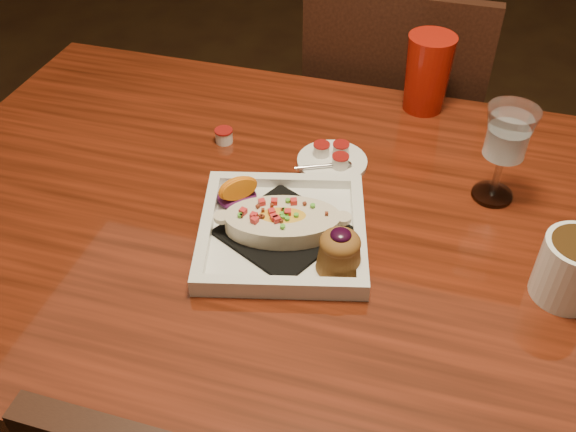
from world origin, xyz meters
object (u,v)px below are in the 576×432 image
(red_tumbler, at_px, (427,73))
(goblet, at_px, (507,138))
(table, at_px, (337,269))
(coffee_mug, at_px, (575,268))
(plate, at_px, (289,230))
(saucer, at_px, (332,160))
(chair_far, at_px, (390,137))

(red_tumbler, bearing_deg, goblet, -58.87)
(table, relative_size, coffee_mug, 11.46)
(plate, height_order, coffee_mug, coffee_mug)
(coffee_mug, bearing_deg, goblet, 135.34)
(table, distance_m, red_tumbler, 0.44)
(plate, relative_size, saucer, 2.47)
(plate, xyz_separation_m, goblet, (0.30, 0.20, 0.09))
(chair_far, height_order, coffee_mug, chair_far)
(saucer, bearing_deg, goblet, -2.45)
(coffee_mug, relative_size, saucer, 1.04)
(saucer, xyz_separation_m, red_tumbler, (0.13, 0.24, 0.07))
(table, height_order, plate, plate)
(plate, distance_m, coffee_mug, 0.41)
(coffee_mug, height_order, red_tumbler, red_tumbler)
(plate, xyz_separation_m, red_tumbler, (0.15, 0.45, 0.05))
(table, relative_size, plate, 4.84)
(goblet, bearing_deg, red_tumbler, 121.13)
(coffee_mug, xyz_separation_m, saucer, (-0.39, 0.21, -0.04))
(goblet, bearing_deg, chair_far, 115.32)
(chair_far, distance_m, plate, 0.74)
(goblet, distance_m, red_tumbler, 0.29)
(saucer, bearing_deg, coffee_mug, -27.93)
(plate, height_order, red_tumbler, red_tumbler)
(table, relative_size, red_tumbler, 9.76)
(chair_far, bearing_deg, red_tumbler, 108.52)
(coffee_mug, bearing_deg, chair_far, 132.30)
(table, bearing_deg, chair_far, 90.00)
(red_tumbler, bearing_deg, plate, -108.20)
(coffee_mug, bearing_deg, plate, -163.32)
(coffee_mug, relative_size, red_tumbler, 0.85)
(coffee_mug, distance_m, goblet, 0.23)
(goblet, bearing_deg, plate, -145.74)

